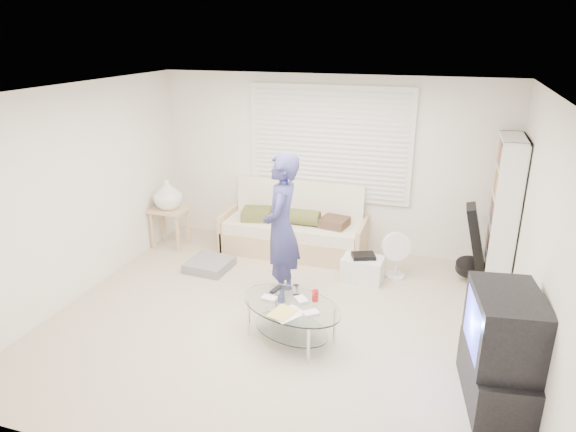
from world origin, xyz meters
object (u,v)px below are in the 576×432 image
(futon_sofa, at_px, (294,230))
(coffee_table, at_px, (292,311))
(bookshelf, at_px, (503,211))
(tv_unit, at_px, (501,350))

(futon_sofa, xyz_separation_m, coffee_table, (0.64, -2.20, 0.01))
(bookshelf, bearing_deg, coffee_table, -134.71)
(futon_sofa, relative_size, tv_unit, 1.98)
(tv_unit, bearing_deg, coffee_table, 170.07)
(futon_sofa, relative_size, bookshelf, 1.09)
(coffee_table, bearing_deg, bookshelf, 45.29)
(futon_sofa, bearing_deg, bookshelf, -2.01)
(coffee_table, bearing_deg, futon_sofa, 106.20)
(tv_unit, bearing_deg, bookshelf, 87.08)
(futon_sofa, bearing_deg, coffee_table, -73.80)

